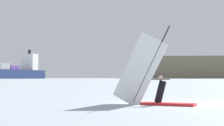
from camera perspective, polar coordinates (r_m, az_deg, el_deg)
ground_plane at (r=17.53m, az=12.71°, el=-6.39°), size 4000.00×4000.00×0.00m
windsurfer at (r=16.36m, az=6.80°, el=-3.73°), size 3.78×1.87×3.80m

